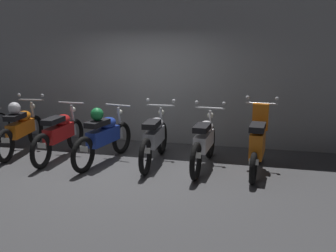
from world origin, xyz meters
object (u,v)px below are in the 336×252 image
object	(u,v)px
motorbike_slot_0	(21,128)
motorbike_slot_5	(258,143)
motorbike_slot_4	(204,142)
motorbike_slot_1	(60,134)
motorbike_slot_2	(104,135)
motorbike_slot_3	(155,138)

from	to	relation	value
motorbike_slot_0	motorbike_slot_5	bearing A→B (deg)	-0.82
motorbike_slot_0	motorbike_slot_4	xyz separation A→B (m)	(3.78, -0.06, -0.04)
motorbike_slot_0	motorbike_slot_4	bearing A→B (deg)	-0.92
motorbike_slot_1	motorbike_slot_5	bearing A→B (deg)	1.09
motorbike_slot_1	motorbike_slot_2	bearing A→B (deg)	-3.13
motorbike_slot_0	motorbike_slot_2	world-z (taller)	motorbike_slot_0
motorbike_slot_0	motorbike_slot_3	size ratio (longest dim) A/B	1.00
motorbike_slot_1	motorbike_slot_2	world-z (taller)	motorbike_slot_2
motorbike_slot_2	motorbike_slot_5	bearing A→B (deg)	2.50
motorbike_slot_1	motorbike_slot_0	bearing A→B (deg)	171.60
motorbike_slot_1	motorbike_slot_2	distance (m)	0.95
motorbike_slot_0	motorbike_slot_1	world-z (taller)	motorbike_slot_0
motorbike_slot_3	motorbike_slot_4	size ratio (longest dim) A/B	1.00
motorbike_slot_3	motorbike_slot_5	xyz separation A→B (m)	(1.89, -0.07, 0.04)
motorbike_slot_0	motorbike_slot_4	distance (m)	3.78
motorbike_slot_2	motorbike_slot_3	world-z (taller)	motorbike_slot_3
motorbike_slot_4	motorbike_slot_2	bearing A→B (deg)	-176.03
motorbike_slot_0	motorbike_slot_3	xyz separation A→B (m)	(2.83, -0.00, -0.04)
motorbike_slot_2	motorbike_slot_5	world-z (taller)	motorbike_slot_5
motorbike_slot_2	motorbike_slot_4	distance (m)	1.89
motorbike_slot_2	motorbike_slot_5	xyz separation A→B (m)	(2.83, 0.12, 0.00)
motorbike_slot_0	motorbike_slot_2	distance (m)	1.90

